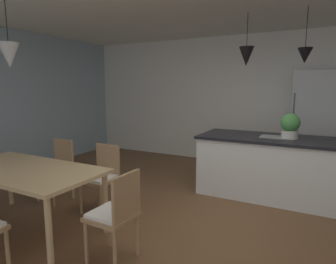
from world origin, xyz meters
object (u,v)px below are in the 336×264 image
object	(u,v)px
refrigerator	(314,125)
potted_plant_on_island	(290,126)
dining_table	(23,174)
chair_far_left	(57,167)
kitchen_island	(268,166)
chair_kitchen_end	(116,213)
chair_far_right	(102,176)

from	to	relation	value
refrigerator	potted_plant_on_island	world-z (taller)	refrigerator
dining_table	potted_plant_on_island	bearing A→B (deg)	43.51
chair_far_left	potted_plant_on_island	bearing A→B (deg)	28.13
dining_table	potted_plant_on_island	world-z (taller)	potted_plant_on_island
chair_far_left	kitchen_island	distance (m)	3.12
refrigerator	kitchen_island	bearing A→B (deg)	-112.24
dining_table	chair_kitchen_end	size ratio (longest dim) A/B	2.14
chair_far_left	refrigerator	bearing A→B (deg)	42.17
dining_table	chair_kitchen_end	distance (m)	1.32
dining_table	chair_kitchen_end	bearing A→B (deg)	-0.06
refrigerator	dining_table	bearing A→B (deg)	-126.87
chair_far_right	kitchen_island	distance (m)	2.44
kitchen_island	refrigerator	world-z (taller)	refrigerator
chair_far_left	refrigerator	xyz separation A→B (m)	(3.25, 2.94, 0.48)
kitchen_island	refrigerator	bearing A→B (deg)	67.76
dining_table	kitchen_island	bearing A→B (deg)	46.71
potted_plant_on_island	dining_table	bearing A→B (deg)	-136.49
chair_far_left	potted_plant_on_island	xyz separation A→B (m)	(2.96, 1.58, 0.61)
refrigerator	chair_kitchen_end	bearing A→B (deg)	-112.04
chair_kitchen_end	refrigerator	xyz separation A→B (m)	(1.53, 3.78, 0.48)
chair_kitchen_end	potted_plant_on_island	distance (m)	2.79
chair_far_left	potted_plant_on_island	distance (m)	3.41
dining_table	chair_far_right	distance (m)	0.95
dining_table	chair_far_right	size ratio (longest dim) A/B	2.14
chair_far_left	chair_kitchen_end	bearing A→B (deg)	-25.83
chair_kitchen_end	kitchen_island	distance (m)	2.61
chair_far_left	dining_table	bearing A→B (deg)	-63.31
chair_far_left	chair_far_right	world-z (taller)	same
chair_far_right	potted_plant_on_island	distance (m)	2.72
chair_kitchen_end	chair_far_right	bearing A→B (deg)	136.65
chair_kitchen_end	kitchen_island	xyz separation A→B (m)	(0.97, 2.42, -0.01)
chair_far_left	refrigerator	world-z (taller)	refrigerator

